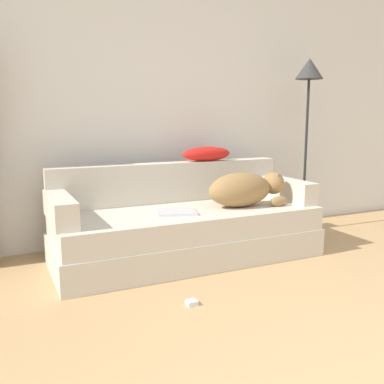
{
  "coord_description": "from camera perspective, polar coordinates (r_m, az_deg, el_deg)",
  "views": [
    {
      "loc": [
        -1.33,
        -0.62,
        1.09
      ],
      "look_at": [
        0.0,
        2.24,
        0.54
      ],
      "focal_mm": 40.0,
      "sensor_mm": 36.0,
      "label": 1
    }
  ],
  "objects": [
    {
      "name": "couch_backrest",
      "position": [
        3.6,
        -2.99,
        1.33
      ],
      "size": [
        2.0,
        0.15,
        0.33
      ],
      "color": "beige",
      "rests_on": "couch"
    },
    {
      "name": "floor_lamp",
      "position": [
        4.19,
        15.25,
        12.65
      ],
      "size": [
        0.26,
        0.26,
        1.63
      ],
      "color": "#232326",
      "rests_on": "ground_plane"
    },
    {
      "name": "couch_arm_right",
      "position": [
        3.78,
        12.53,
        0.35
      ],
      "size": [
        0.15,
        0.65,
        0.18
      ],
      "color": "beige",
      "rests_on": "couch"
    },
    {
      "name": "couch_arm_left",
      "position": [
        3.03,
        -17.19,
        -2.17
      ],
      "size": [
        0.15,
        0.65,
        0.18
      ],
      "color": "beige",
      "rests_on": "couch"
    },
    {
      "name": "wall_back",
      "position": [
        3.88,
        -5.06,
        13.67
      ],
      "size": [
        7.12,
        0.06,
        2.7
      ],
      "color": "silver",
      "rests_on": "ground_plane"
    },
    {
      "name": "laptop",
      "position": [
        3.18,
        -2.13,
        -2.66
      ],
      "size": [
        0.35,
        0.31,
        0.02
      ],
      "rotation": [
        0.0,
        0.0,
        -0.27
      ],
      "color": "silver",
      "rests_on": "couch"
    },
    {
      "name": "power_adapter",
      "position": [
        2.61,
        -0.03,
        -14.54
      ],
      "size": [
        0.06,
        0.06,
        0.03
      ],
      "color": "silver",
      "rests_on": "ground_plane"
    },
    {
      "name": "dog",
      "position": [
        3.43,
        7.15,
        0.42
      ],
      "size": [
        0.68,
        0.29,
        0.28
      ],
      "color": "olive",
      "rests_on": "couch"
    },
    {
      "name": "couch",
      "position": [
        3.36,
        -0.69,
        -5.62
      ],
      "size": [
        2.04,
        0.84,
        0.39
      ],
      "color": "beige",
      "rests_on": "ground_plane"
    },
    {
      "name": "throw_pillow",
      "position": [
        3.7,
        1.96,
        5.1
      ],
      "size": [
        0.45,
        0.15,
        0.12
      ],
      "color": "red",
      "rests_on": "couch_backrest"
    }
  ]
}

